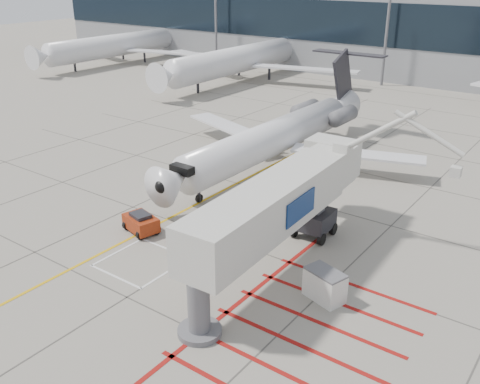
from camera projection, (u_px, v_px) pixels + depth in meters
The scene contains 10 objects.
ground_plane at pixel (179, 265), 30.73m from camera, with size 260.00×260.00×0.00m, color gray.
regional_jet at pixel (257, 126), 42.59m from camera, with size 24.60×31.01×8.13m, color white, non-canonical shape.
jet_bridge at pixel (269, 217), 28.34m from camera, with size 8.54×18.03×7.21m, color silver, non-canonical shape.
pushback_tug at pixel (141, 222), 34.28m from camera, with size 2.36×1.48×1.38m, color maroon, non-canonical shape.
baggage_cart at pixel (201, 234), 32.79m from camera, with size 2.15×1.36×1.36m, color slate, non-canonical shape.
ground_power_unit at pixel (325, 285), 27.33m from camera, with size 2.06×1.20×1.63m, color white, non-canonical shape.
cone_nose at pixel (223, 220), 35.66m from camera, with size 0.32×0.32×0.45m, color orange.
cone_side at pixel (283, 227), 34.58m from camera, with size 0.35×0.35×0.49m, color orange.
bg_aircraft_a at pixel (124, 30), 91.96m from camera, with size 32.93×36.59×10.98m, color silver, non-canonical shape.
bg_aircraft_b at pixel (247, 41), 77.81m from camera, with size 33.72×37.46×11.24m, color silver, non-canonical shape.
Camera 1 is at (18.52, -19.41, 15.96)m, focal length 40.00 mm.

